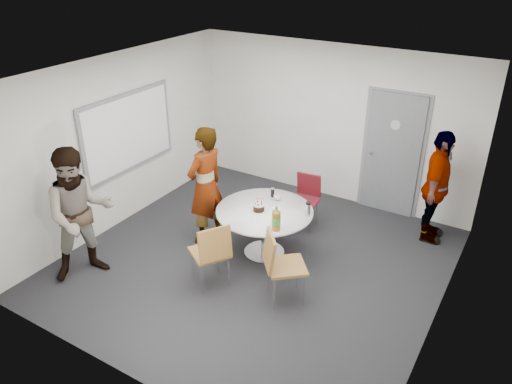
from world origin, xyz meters
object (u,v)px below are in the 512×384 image
Objects in this scene: table at (266,217)px; chair_near_left at (212,250)px; chair_far at (306,195)px; person_main at (206,186)px; chair_near_right at (279,260)px; person_left at (80,214)px; door at (392,155)px; person_right at (436,187)px; whiteboard at (129,132)px.

chair_near_left is at bearing -101.05° from table.
chair_near_left is 1.12× the size of chair_far.
chair_near_right is at bearing 75.48° from person_main.
person_left is at bearing -138.19° from table.
table is 1.11m from chair_far.
person_left is (-1.97, -2.76, 0.41)m from chair_far.
chair_near_left is at bearing 48.40° from person_main.
chair_far is (-0.98, -1.13, -0.50)m from door.
person_main is at bearing 2.50° from person_left.
chair_near_left is at bearing -36.91° from person_left.
door reaches higher than person_main.
table is 2.59m from person_right.
whiteboard is 1.08× the size of person_right.
door reaches higher than chair_far.
table is 2.51m from person_left.
person_left reaches higher than chair_near_right.
chair_near_left is at bearing -23.35° from whiteboard.
person_left is at bearing 126.70° from person_right.
whiteboard reaches higher than chair_far.
chair_far is at bearing 23.95° from whiteboard.
whiteboard is 2.21× the size of chair_far.
door is 1.53× the size of table.
chair_near_left is (2.27, -0.98, -0.86)m from whiteboard.
table is 0.74× the size of person_left.
person_main is at bearing 117.03° from person_right.
person_left reaches higher than chair_far.
chair_near_right is at bearing -38.94° from person_left.
person_main is (-0.77, 0.93, 0.33)m from chair_near_left.
whiteboard is at bearing -143.92° from chair_near_right.
chair_near_right is (-0.43, -3.04, -0.42)m from door.
door is at bearing -4.79° from person_left.
whiteboard is at bearing 99.27° from chair_near_left.
chair_near_right is at bearing -42.68° from chair_near_left.
person_right is (2.14, 2.73, 0.29)m from chair_near_left.
person_main reaches higher than chair_near_right.
table is at bearing 105.11° from person_main.
whiteboard is 4.78m from person_right.
door is 1.15× the size of person_main.
whiteboard is 2.61m from table.
chair_near_left is (-0.20, -1.03, -0.04)m from table.
chair_near_left is 0.98× the size of chair_near_right.
chair_near_left is 0.51× the size of person_left.
table is at bearing -115.91° from door.
whiteboard is at bearing -178.81° from table.
person_right reaches higher than chair_near_right.
chair_near_right is 0.56× the size of person_right.
table is at bearing 21.57° from chair_near_left.
chair_far is at bearing 103.41° from person_right.
whiteboard reaches higher than chair_near_right.
whiteboard is 2.98m from chair_far.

